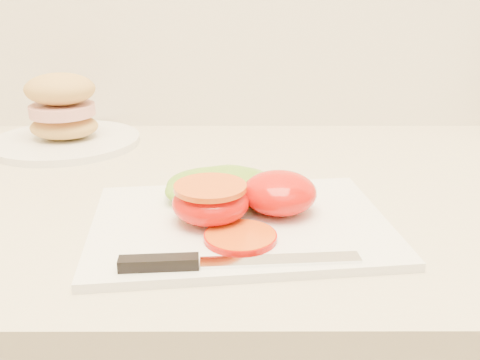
{
  "coord_description": "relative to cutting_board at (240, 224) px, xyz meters",
  "views": [
    {
      "loc": [
        -0.46,
        0.99,
        1.2
      ],
      "look_at": [
        -0.46,
        1.55,
        0.99
      ],
      "focal_mm": 40.0,
      "sensor_mm": 36.0,
      "label": 1
    }
  ],
  "objects": [
    {
      "name": "sandwich_plate",
      "position": [
        -0.3,
        0.33,
        0.04
      ],
      "size": [
        0.25,
        0.25,
        0.12
      ],
      "rotation": [
        0.0,
        0.0,
        -0.16
      ],
      "color": "white",
      "rests_on": "counter"
    },
    {
      "name": "cutting_board",
      "position": [
        0.0,
        0.0,
        0.0
      ],
      "size": [
        0.36,
        0.28,
        0.01
      ],
      "primitive_type": "cube",
      "rotation": [
        0.0,
        0.0,
        0.11
      ],
      "color": "white",
      "rests_on": "counter"
    },
    {
      "name": "lettuce_leaf_0",
      "position": [
        -0.02,
        0.07,
        0.02
      ],
      "size": [
        0.17,
        0.14,
        0.03
      ],
      "primitive_type": "ellipsoid",
      "rotation": [
        0.0,
        0.0,
        0.31
      ],
      "color": "#88AF2E",
      "rests_on": "cutting_board"
    },
    {
      "name": "tomato_half_cut",
      "position": [
        -0.03,
        -0.0,
        0.03
      ],
      "size": [
        0.09,
        0.09,
        0.04
      ],
      "color": "red",
      "rests_on": "cutting_board"
    },
    {
      "name": "tomato_slice_0",
      "position": [
        0.0,
        -0.05,
        0.01
      ],
      "size": [
        0.07,
        0.07,
        0.01
      ],
      "primitive_type": "cylinder",
      "color": "orange",
      "rests_on": "cutting_board"
    },
    {
      "name": "tomato_half_dome",
      "position": [
        0.05,
        0.02,
        0.03
      ],
      "size": [
        0.09,
        0.09,
        0.05
      ],
      "primitive_type": "ellipsoid",
      "color": "red",
      "rests_on": "cutting_board"
    },
    {
      "name": "knife",
      "position": [
        -0.03,
        -0.1,
        0.01
      ],
      "size": [
        0.23,
        0.04,
        0.01
      ],
      "rotation": [
        0.0,
        0.0,
        0.07
      ],
      "color": "silver",
      "rests_on": "cutting_board"
    }
  ]
}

